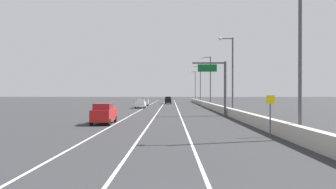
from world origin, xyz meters
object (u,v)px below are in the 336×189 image
speed_advisory_sign (270,113)px  lamp_post_right_third (209,78)px  lamp_post_right_second (231,71)px  lamp_post_right_fourth (200,82)px  car_red_2 (104,114)px  lamp_post_right_near (297,47)px  lamp_post_right_fifth (195,84)px  car_silver_3 (145,102)px  car_black_1 (168,100)px  car_white_0 (141,104)px  overhead_sign_gantry (220,82)px

speed_advisory_sign → lamp_post_right_third: bearing=88.4°
speed_advisory_sign → lamp_post_right_second: lamp_post_right_second is taller
speed_advisory_sign → lamp_post_right_fourth: size_ratio=0.27×
speed_advisory_sign → lamp_post_right_fourth: bearing=88.9°
car_red_2 → lamp_post_right_third: bearing=64.7°
lamp_post_right_near → lamp_post_right_second: bearing=90.1°
lamp_post_right_near → lamp_post_right_fifth: (0.01, 83.03, 0.00)m
lamp_post_right_near → car_red_2: 18.83m
lamp_post_right_near → car_red_2: size_ratio=2.62×
speed_advisory_sign → car_silver_3: (-13.68, 49.02, -0.74)m
lamp_post_right_third → speed_advisory_sign: bearing=-91.6°
lamp_post_right_second → car_black_1: (-9.44, 41.82, -5.28)m
speed_advisory_sign → lamp_post_right_near: bearing=-34.4°
lamp_post_right_near → car_white_0: (-14.99, 39.74, -5.39)m
lamp_post_right_second → lamp_post_right_fourth: (-0.27, 41.52, 0.00)m
car_silver_3 → lamp_post_right_fourth: bearing=39.6°
speed_advisory_sign → overhead_sign_gantry: bearing=91.4°
lamp_post_right_second → car_silver_3: bearing=117.3°
overhead_sign_gantry → car_silver_3: (-13.24, 30.70, -3.70)m
lamp_post_right_fourth → car_red_2: (-15.17, -52.93, -5.29)m
car_silver_3 → lamp_post_right_fifth: bearing=65.4°
lamp_post_right_second → lamp_post_right_fifth: (0.04, 62.27, 0.00)m
car_black_1 → lamp_post_right_third: bearing=-66.4°
lamp_post_right_fifth → overhead_sign_gantry: bearing=-91.7°
lamp_post_right_second → lamp_post_right_near: bearing=-89.9°
car_red_2 → car_white_0: bearing=89.1°
speed_advisory_sign → lamp_post_right_near: 4.89m
lamp_post_right_near → car_white_0: lamp_post_right_near is taller
lamp_post_right_fourth → car_silver_3: 19.96m
lamp_post_right_near → car_black_1: bearing=98.6°
lamp_post_right_second → lamp_post_right_fourth: same height
lamp_post_right_near → lamp_post_right_third: 41.52m
lamp_post_right_fourth → lamp_post_right_fifth: bearing=89.1°
lamp_post_right_fourth → car_white_0: size_ratio=2.34×
car_black_1 → car_red_2: size_ratio=1.06×
lamp_post_right_second → lamp_post_right_fifth: bearing=90.0°
lamp_post_right_third → car_red_2: bearing=-115.3°
car_black_1 → car_red_2: car_black_1 is taller
lamp_post_right_fourth → car_red_2: 55.31m
lamp_post_right_third → car_white_0: lamp_post_right_third is taller
lamp_post_right_third → lamp_post_right_fifth: 41.52m
lamp_post_right_near → lamp_post_right_second: 20.76m
lamp_post_right_third → lamp_post_right_fourth: (-0.02, 20.76, 0.00)m
overhead_sign_gantry → lamp_post_right_second: lamp_post_right_second is taller
overhead_sign_gantry → lamp_post_right_near: size_ratio=0.67×
lamp_post_right_near → car_silver_3: lamp_post_right_near is taller
lamp_post_right_second → car_black_1: size_ratio=2.47×
speed_advisory_sign → lamp_post_right_fifth: size_ratio=0.27×
lamp_post_right_third → lamp_post_right_second: bearing=-89.3°
car_white_0 → car_black_1: (5.52, 22.84, 0.11)m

